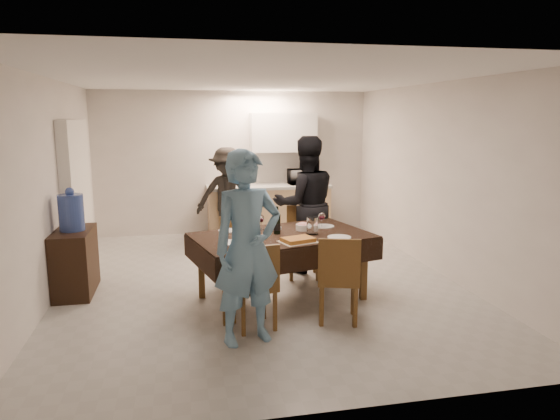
# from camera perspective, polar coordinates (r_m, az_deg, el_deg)

# --- Properties ---
(floor) EXTENTS (5.00, 6.00, 0.02)m
(floor) POSITION_cam_1_polar(r_m,az_deg,el_deg) (6.63, -2.27, -8.21)
(floor) COLOR #AAAAA5
(floor) RESTS_ON ground
(ceiling) EXTENTS (5.00, 6.00, 0.02)m
(ceiling) POSITION_cam_1_polar(r_m,az_deg,el_deg) (6.29, -2.45, 14.82)
(ceiling) COLOR white
(ceiling) RESTS_ON wall_back
(wall_back) EXTENTS (5.00, 0.02, 2.60)m
(wall_back) POSITION_cam_1_polar(r_m,az_deg,el_deg) (9.29, -5.33, 5.40)
(wall_back) COLOR silver
(wall_back) RESTS_ON floor
(wall_front) EXTENTS (5.00, 0.02, 2.60)m
(wall_front) POSITION_cam_1_polar(r_m,az_deg,el_deg) (3.45, 5.63, -3.51)
(wall_front) COLOR silver
(wall_front) RESTS_ON floor
(wall_left) EXTENTS (0.02, 6.00, 2.60)m
(wall_left) POSITION_cam_1_polar(r_m,az_deg,el_deg) (6.43, -24.95, 2.13)
(wall_left) COLOR silver
(wall_left) RESTS_ON floor
(wall_right) EXTENTS (0.02, 6.00, 2.60)m
(wall_right) POSITION_cam_1_polar(r_m,az_deg,el_deg) (7.16, 17.84, 3.39)
(wall_right) COLOR silver
(wall_right) RESTS_ON floor
(stub_partition) EXTENTS (0.15, 1.40, 2.10)m
(stub_partition) POSITION_cam_1_polar(r_m,az_deg,el_deg) (7.61, -22.18, 1.61)
(stub_partition) COLOR silver
(stub_partition) RESTS_ON floor
(kitchen_base_cabinet) EXTENTS (2.20, 0.60, 0.86)m
(kitchen_base_cabinet) POSITION_cam_1_polar(r_m,az_deg,el_deg) (9.18, -1.29, -0.11)
(kitchen_base_cabinet) COLOR tan
(kitchen_base_cabinet) RESTS_ON floor
(kitchen_worktop) EXTENTS (2.24, 0.64, 0.05)m
(kitchen_worktop) POSITION_cam_1_polar(r_m,az_deg,el_deg) (9.10, -1.30, 2.70)
(kitchen_worktop) COLOR #A5A5A0
(kitchen_worktop) RESTS_ON kitchen_base_cabinet
(upper_cabinet) EXTENTS (1.20, 0.34, 0.70)m
(upper_cabinet) POSITION_cam_1_polar(r_m,az_deg,el_deg) (9.22, 0.38, 8.83)
(upper_cabinet) COLOR silver
(upper_cabinet) RESTS_ON wall_back
(dining_table) EXTENTS (2.23, 1.62, 0.78)m
(dining_table) POSITION_cam_1_polar(r_m,az_deg,el_deg) (5.84, 0.24, -3.17)
(dining_table) COLOR black
(dining_table) RESTS_ON floor
(chair_near_left) EXTENTS (0.48, 0.48, 0.49)m
(chair_near_left) POSITION_cam_1_polar(r_m,az_deg,el_deg) (5.02, -2.88, -7.78)
(chair_near_left) COLOR brown
(chair_near_left) RESTS_ON floor
(chair_near_right) EXTENTS (0.53, 0.54, 0.51)m
(chair_near_right) POSITION_cam_1_polar(r_m,az_deg,el_deg) (5.22, 7.02, -6.93)
(chair_near_right) COLOR brown
(chair_near_right) RESTS_ON floor
(chair_far_left) EXTENTS (0.42, 0.42, 0.46)m
(chair_far_left) POSITION_cam_1_polar(r_m,az_deg,el_deg) (6.47, -4.89, -3.95)
(chair_far_left) COLOR brown
(chair_far_left) RESTS_ON floor
(chair_far_right) EXTENTS (0.49, 0.50, 0.51)m
(chair_far_right) POSITION_cam_1_polar(r_m,az_deg,el_deg) (6.60, 2.91, -3.03)
(chair_far_right) COLOR brown
(chair_far_right) RESTS_ON floor
(console) EXTENTS (0.43, 0.85, 0.79)m
(console) POSITION_cam_1_polar(r_m,az_deg,el_deg) (6.61, -22.37, -5.50)
(console) COLOR black
(console) RESTS_ON floor
(water_jug) EXTENTS (0.29, 0.29, 0.44)m
(water_jug) POSITION_cam_1_polar(r_m,az_deg,el_deg) (6.48, -22.75, -0.26)
(water_jug) COLOR #3B56A9
(water_jug) RESTS_ON console
(wine_bottle) EXTENTS (0.08, 0.08, 0.33)m
(wine_bottle) POSITION_cam_1_polar(r_m,az_deg,el_deg) (5.83, -0.34, -1.16)
(wine_bottle) COLOR black
(wine_bottle) RESTS_ON dining_table
(water_pitcher) EXTENTS (0.13, 0.13, 0.20)m
(water_pitcher) POSITION_cam_1_polar(r_m,az_deg,el_deg) (5.84, 3.71, -1.80)
(water_pitcher) COLOR white
(water_pitcher) RESTS_ON dining_table
(savoury_tart) EXTENTS (0.46, 0.40, 0.05)m
(savoury_tart) POSITION_cam_1_polar(r_m,az_deg,el_deg) (5.48, 2.08, -3.43)
(savoury_tart) COLOR #B87936
(savoury_tart) RESTS_ON dining_table
(salad_bowl) EXTENTS (0.18, 0.18, 0.07)m
(salad_bowl) POSITION_cam_1_polar(r_m,az_deg,el_deg) (6.06, 2.68, -1.97)
(salad_bowl) COLOR white
(salad_bowl) RESTS_ON dining_table
(mushroom_dish) EXTENTS (0.18, 0.18, 0.03)m
(mushroom_dish) POSITION_cam_1_polar(r_m,az_deg,el_deg) (6.08, -0.75, -2.10)
(mushroom_dish) COLOR white
(mushroom_dish) RESTS_ON dining_table
(wine_glass_a) EXTENTS (0.08, 0.08, 0.19)m
(wine_glass_a) POSITION_cam_1_polar(r_m,az_deg,el_deg) (5.48, -4.87, -2.71)
(wine_glass_a) COLOR white
(wine_glass_a) RESTS_ON dining_table
(wine_glass_b) EXTENTS (0.09, 0.09, 0.20)m
(wine_glass_b) POSITION_cam_1_polar(r_m,az_deg,el_deg) (6.18, 4.77, -1.17)
(wine_glass_b) COLOR white
(wine_glass_b) RESTS_ON dining_table
(wine_glass_c) EXTENTS (0.08, 0.08, 0.19)m
(wine_glass_c) POSITION_cam_1_polar(r_m,az_deg,el_deg) (6.06, -2.19, -1.40)
(wine_glass_c) COLOR white
(wine_glass_c) RESTS_ON dining_table
(plate_near_left) EXTENTS (0.26, 0.26, 0.02)m
(plate_near_left) POSITION_cam_1_polar(r_m,az_deg,el_deg) (5.45, -5.31, -3.75)
(plate_near_left) COLOR white
(plate_near_left) RESTS_ON dining_table
(plate_near_right) EXTENTS (0.27, 0.27, 0.02)m
(plate_near_right) POSITION_cam_1_polar(r_m,az_deg,el_deg) (5.70, 6.79, -3.14)
(plate_near_right) COLOR white
(plate_near_right) RESTS_ON dining_table
(plate_far_left) EXTENTS (0.24, 0.24, 0.01)m
(plate_far_left) POSITION_cam_1_polar(r_m,az_deg,el_deg) (6.03, -5.94, -2.36)
(plate_far_left) COLOR white
(plate_far_left) RESTS_ON dining_table
(plate_far_right) EXTENTS (0.25, 0.25, 0.01)m
(plate_far_right) POSITION_cam_1_polar(r_m,az_deg,el_deg) (6.25, 5.07, -1.87)
(plate_far_right) COLOR white
(plate_far_right) RESTS_ON dining_table
(microwave) EXTENTS (0.50, 0.34, 0.28)m
(microwave) POSITION_cam_1_polar(r_m,az_deg,el_deg) (9.21, 2.56, 3.82)
(microwave) COLOR silver
(microwave) RESTS_ON kitchen_worktop
(person_near) EXTENTS (0.77, 0.61, 1.85)m
(person_near) POSITION_cam_1_polar(r_m,az_deg,el_deg) (4.70, -3.73, -4.35)
(person_near) COLOR #6493B5
(person_near) RESTS_ON floor
(person_far) EXTENTS (0.94, 0.74, 1.88)m
(person_far) POSITION_cam_1_polar(r_m,az_deg,el_deg) (6.92, 2.94, 0.65)
(person_far) COLOR black
(person_far) RESTS_ON floor
(person_kitchen) EXTENTS (1.05, 0.61, 1.63)m
(person_kitchen) POSITION_cam_1_polar(r_m,az_deg,el_deg) (8.56, -6.04, 1.68)
(person_kitchen) COLOR black
(person_kitchen) RESTS_ON floor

